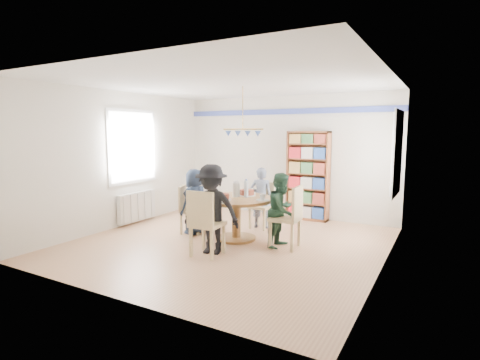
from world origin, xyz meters
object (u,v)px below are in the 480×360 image
Objects in this scene: person_near at (212,209)px; bookshelf at (308,177)px; person_right at (282,210)px; chair_right at (290,214)px; person_far at (261,198)px; dining_table at (236,208)px; person_left at (195,201)px; chair_left at (188,207)px; chair_near at (204,220)px; chair_far at (263,203)px; radiator at (137,206)px.

bookshelf reaches higher than person_near.
person_near is at bearing 138.25° from person_right.
person_far is at bearing 135.63° from chair_right.
person_far is at bearing 43.73° from person_right.
person_left reaches higher than dining_table.
chair_left is 0.74× the size of person_far.
person_right is (0.87, -0.01, 0.06)m from dining_table.
person_near is (0.91, -0.82, 0.09)m from person_left.
chair_near reaches higher than dining_table.
person_left is at bearing 93.36° from person_right.
dining_table is at bearing -92.91° from chair_far.
person_near is at bearing -86.90° from dining_table.
dining_table is 1.06m from chair_near.
bookshelf is (3.02, 2.04, 0.59)m from radiator.
radiator is at bearing 5.32° from person_far.
radiator is 0.71× the size of person_near.
chair_far is (1.07, 1.05, 0.00)m from chair_left.
chair_left is at bearing -71.58° from person_left.
chair_left is 2.72m from bookshelf.
person_far is at bearing -116.99° from bookshelf.
person_left is 0.64× the size of bookshelf.
radiator is at bearing 176.09° from chair_left.
bookshelf is at bearing 73.79° from dining_table.
chair_far reaches higher than chair_left.
radiator is at bearing -158.85° from chair_far.
person_right is (1.73, 0.03, 0.01)m from person_left.
chair_near is (2.46, -1.09, 0.22)m from radiator.
person_far is (2.44, 0.91, 0.26)m from radiator.
person_right reaches higher than radiator.
radiator is at bearing -82.43° from person_left.
chair_left is 2.05m from chair_right.
radiator is 2.64m from person_near.
chair_near is (-0.99, -1.02, -0.00)m from chair_right.
radiator is 0.83× the size of person_far.
person_far is 0.86× the size of person_near.
person_left is at bearing -124.76° from bookshelf.
person_far is 1.31m from bookshelf.
chair_near is 2.00m from person_far.
chair_left is 0.87× the size of chair_right.
bookshelf reaches higher than person_far.
chair_left is 1.46m from person_far.
person_left is 1.23m from person_near.
chair_far reaches higher than dining_table.
person_right is at bearing 101.40° from person_left.
radiator is 2.43m from dining_table.
chair_right is at bearing 120.47° from person_far.
person_right is (0.82, -0.99, 0.12)m from chair_far.
chair_far is 0.47× the size of bookshelf.
person_far is at bearing -118.30° from chair_far.
person_near is at bearing 58.38° from person_left.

